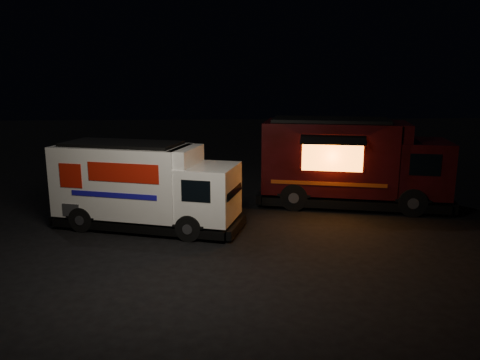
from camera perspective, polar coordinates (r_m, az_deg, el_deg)
ground at (r=14.74m, az=0.21°, el=-6.47°), size 80.00×80.00×0.00m
white_truck at (r=15.23m, az=-11.26°, el=-0.70°), size 6.42×3.79×2.76m
red_truck at (r=18.05m, az=13.71°, el=2.08°), size 7.47×4.21×3.28m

